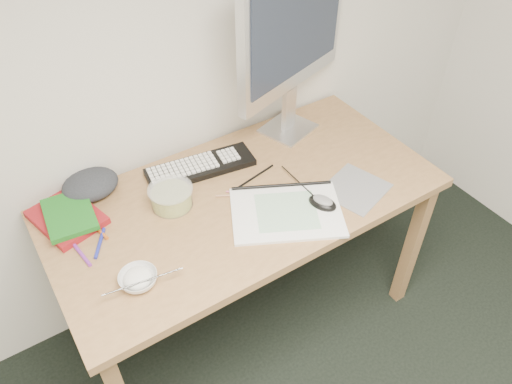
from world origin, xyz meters
TOP-DOWN VIEW (x-y plane):
  - desk at (0.29, 1.43)m, footprint 1.40×0.70m
  - mousepad at (0.64, 1.24)m, footprint 0.27×0.25m
  - sketchpad at (0.36, 1.27)m, footprint 0.46×0.41m
  - keyboard at (0.22, 1.64)m, footprint 0.42×0.19m
  - monitor at (0.65, 1.67)m, footprint 0.56×0.23m
  - mouse at (0.48, 1.23)m, footprint 0.10×0.12m
  - rice_bowl at (-0.19, 1.27)m, footprint 0.14×0.14m
  - chopsticks at (-0.18, 1.24)m, footprint 0.23×0.05m
  - fruit_tub at (0.04, 1.52)m, footprint 0.17×0.17m
  - book_red at (-0.29, 1.65)m, footprint 0.24×0.28m
  - book_green at (-0.28, 1.63)m, footprint 0.17×0.23m
  - cloth_lump at (-0.17, 1.74)m, footprint 0.19×0.17m
  - pencil_pink at (0.31, 1.44)m, footprint 0.15×0.09m
  - pencil_tan at (0.28, 1.43)m, footprint 0.18×0.10m
  - pencil_black at (0.36, 1.49)m, footprint 0.19×0.05m
  - marker_blue at (-0.23, 1.48)m, footprint 0.08×0.11m
  - marker_orange at (-0.22, 1.55)m, footprint 0.04×0.13m
  - marker_purple at (-0.30, 1.48)m, footprint 0.03×0.13m

SIDE VIEW (x-z plane):
  - desk at x=0.29m, z-range 0.29..1.04m
  - mousepad at x=0.64m, z-range 0.75..0.75m
  - pencil_pink at x=0.31m, z-range 0.75..0.76m
  - pencil_black at x=0.36m, z-range 0.75..0.76m
  - pencil_tan at x=0.28m, z-range 0.75..0.76m
  - sketchpad at x=0.36m, z-range 0.75..0.76m
  - marker_orange at x=-0.22m, z-range 0.75..0.76m
  - marker_blue at x=-0.23m, z-range 0.75..0.76m
  - marker_purple at x=-0.30m, z-range 0.75..0.76m
  - keyboard at x=0.22m, z-range 0.75..0.77m
  - book_red at x=-0.29m, z-range 0.75..0.77m
  - rice_bowl at x=-0.19m, z-range 0.75..0.79m
  - mouse at x=0.48m, z-range 0.76..0.80m
  - book_green at x=-0.28m, z-range 0.77..0.79m
  - cloth_lump at x=-0.17m, z-range 0.75..0.82m
  - fruit_tub at x=0.04m, z-range 0.75..0.83m
  - chopsticks at x=-0.18m, z-range 0.78..0.80m
  - monitor at x=0.65m, z-range 0.83..1.51m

